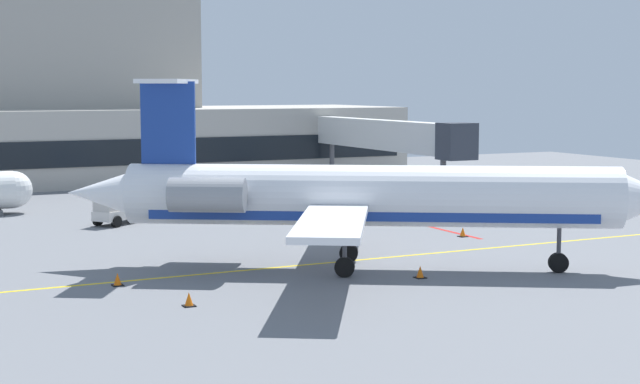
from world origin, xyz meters
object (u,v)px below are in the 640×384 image
object	(u,v)px
pushback_tractor	(415,188)
baggage_tug	(167,197)
belt_loader	(118,210)
regional_jet	(360,196)

from	to	relation	value
pushback_tractor	baggage_tug	bearing A→B (deg)	174.92
baggage_tug	pushback_tractor	size ratio (longest dim) A/B	0.82
baggage_tug	pushback_tractor	bearing A→B (deg)	-5.08
baggage_tug	belt_loader	world-z (taller)	baggage_tug
baggage_tug	pushback_tractor	distance (m)	18.54
baggage_tug	belt_loader	size ratio (longest dim) A/B	0.80
regional_jet	belt_loader	world-z (taller)	regional_jet
regional_jet	belt_loader	bearing A→B (deg)	108.35
regional_jet	baggage_tug	size ratio (longest dim) A/B	7.81
baggage_tug	regional_jet	bearing A→B (deg)	-85.04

